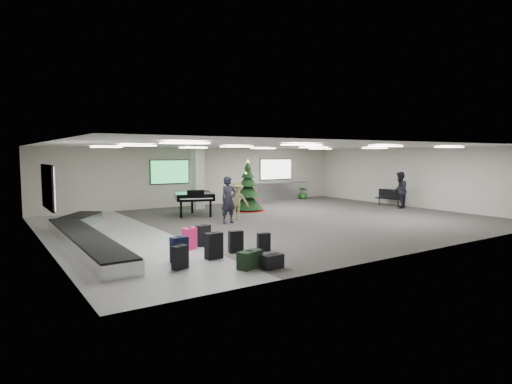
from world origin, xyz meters
TOP-DOWN VIEW (x-y plane):
  - ground at (0.00, 0.00)m, footprint 18.00×18.00m
  - room_envelope at (-0.38, 0.67)m, footprint 18.02×14.02m
  - baggage_carousel at (-7.84, -0.08)m, footprint 2.28×9.71m
  - service_counter at (5.00, 6.65)m, footprint 4.05×0.65m
  - suitcase_0 at (-5.37, -4.40)m, footprint 0.48×0.30m
  - suitcase_1 at (-4.48, -4.07)m, footprint 0.44×0.29m
  - pink_suitcase at (-5.45, -3.01)m, footprint 0.48×0.38m
  - suitcase_3 at (-4.88, -2.78)m, footprint 0.48×0.34m
  - navy_suitcase at (-6.31, -4.23)m, footprint 0.46×0.30m
  - suitcase_5 at (-6.57, -4.88)m, footprint 0.45×0.34m
  - green_duffel at (-5.08, -5.76)m, footprint 0.74×0.53m
  - suitcase_7 at (-3.71, -4.37)m, footprint 0.40×0.26m
  - black_duffel at (-4.61, -6.08)m, footprint 0.56×0.34m
  - christmas_tree at (0.72, 3.48)m, footprint 1.82×1.82m
  - grand_piano at (-2.26, 3.46)m, footprint 2.26×2.59m
  - bench at (8.52, 1.04)m, footprint 0.78×1.47m
  - traveler_a at (-2.05, 0.60)m, footprint 0.75×0.53m
  - traveler_b at (-1.24, 1.32)m, footprint 1.24×1.09m
  - traveler_bench at (7.90, -0.09)m, footprint 1.18×1.10m
  - potted_plant_left at (2.12, 5.96)m, footprint 0.62×0.58m
  - potted_plant_right at (6.63, 6.20)m, footprint 0.49×0.49m

SIDE VIEW (x-z plane):
  - ground at x=0.00m, z-range 0.00..0.00m
  - black_duffel at x=-4.61m, z-range -0.01..0.36m
  - baggage_carousel at x=-7.84m, z-range 0.00..0.43m
  - green_duffel at x=-5.08m, z-range -0.01..0.46m
  - suitcase_7 at x=-3.71m, z-range -0.01..0.55m
  - suitcase_5 at x=-6.57m, z-range -0.01..0.60m
  - suitcase_1 at x=-4.48m, z-range -0.01..0.64m
  - suitcase_3 at x=-4.88m, z-range -0.01..0.66m
  - pink_suitcase at x=-5.45m, z-range -0.01..0.67m
  - navy_suitcase at x=-6.31m, z-range -0.01..0.69m
  - suitcase_0 at x=-5.37m, z-range -0.01..0.73m
  - potted_plant_right at x=6.63m, z-range 0.00..0.75m
  - potted_plant_left at x=2.12m, z-range 0.00..0.90m
  - bench at x=8.52m, z-range 0.06..0.95m
  - service_counter at x=5.00m, z-range 0.01..1.09m
  - traveler_b at x=-1.24m, z-range 0.00..1.67m
  - grand_piano at x=-2.26m, z-range 0.26..1.51m
  - christmas_tree at x=0.72m, z-range -0.41..2.18m
  - traveler_bench at x=7.90m, z-range 0.00..1.92m
  - traveler_a at x=-2.05m, z-range 0.00..1.93m
  - room_envelope at x=-0.38m, z-range 0.73..3.94m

